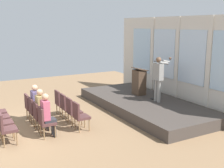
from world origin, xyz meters
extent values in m
plane|color=#846647|center=(0.00, 0.00, 0.00)|extent=(17.72, 17.72, 0.00)
cube|color=silver|center=(0.00, 6.81, 1.83)|extent=(8.40, 0.10, 3.65)
cube|color=silver|center=(-2.52, 6.75, 2.08)|extent=(1.40, 0.04, 2.08)
cube|color=silver|center=(-1.67, 6.76, 1.83)|extent=(0.20, 0.08, 3.65)
cube|color=silver|center=(-0.84, 6.75, 2.08)|extent=(1.40, 0.04, 2.08)
cube|color=silver|center=(0.01, 6.76, 1.83)|extent=(0.20, 0.08, 3.65)
cube|color=silver|center=(0.84, 6.75, 2.08)|extent=(1.40, 0.04, 2.08)
cube|color=silver|center=(1.69, 6.76, 1.83)|extent=(0.20, 0.08, 3.65)
cube|color=#3F3833|center=(0.00, 5.14, 0.20)|extent=(6.22, 2.75, 0.39)
cylinder|color=gray|center=(0.37, 5.44, 0.82)|extent=(0.14, 0.14, 0.85)
cylinder|color=gray|center=(0.55, 5.44, 0.82)|extent=(0.14, 0.14, 0.85)
cube|color=gray|center=(0.46, 5.44, 1.56)|extent=(0.42, 0.22, 0.64)
cube|color=maroon|center=(0.46, 5.55, 1.64)|extent=(0.06, 0.01, 0.38)
sphere|color=brown|center=(0.46, 5.45, 2.02)|extent=(0.21, 0.21, 0.21)
cylinder|color=gray|center=(0.22, 5.52, 1.66)|extent=(0.09, 0.28, 0.45)
cylinder|color=gray|center=(0.62, 5.57, 1.91)|extent=(0.15, 0.36, 0.15)
cylinder|color=gray|center=(0.59, 5.70, 1.95)|extent=(0.11, 0.34, 0.15)
sphere|color=brown|center=(0.51, 5.96, 2.05)|extent=(0.10, 0.10, 0.10)
cylinder|color=black|center=(0.08, 5.57, 0.41)|extent=(0.28, 0.28, 0.03)
cylinder|color=black|center=(0.08, 5.57, 1.15)|extent=(0.02, 0.02, 1.45)
sphere|color=#262626|center=(0.08, 5.57, 1.91)|extent=(0.07, 0.07, 0.07)
cube|color=#4C3828|center=(-0.84, 5.47, 0.92)|extent=(0.52, 0.40, 1.05)
cube|color=#4C3828|center=(-0.84, 5.49, 1.48)|extent=(0.60, 0.48, 0.14)
cylinder|color=olive|center=(-0.73, 2.26, 0.20)|extent=(0.04, 0.04, 0.40)
cylinder|color=olive|center=(-1.09, 2.26, 0.20)|extent=(0.04, 0.04, 0.40)
cylinder|color=olive|center=(-0.73, 1.92, 0.20)|extent=(0.04, 0.04, 0.40)
cylinder|color=olive|center=(-1.09, 1.92, 0.20)|extent=(0.04, 0.04, 0.40)
cube|color=#4C2D2D|center=(-0.91, 2.09, 0.44)|extent=(0.46, 0.44, 0.08)
cube|color=#4C2D2D|center=(-0.91, 1.90, 0.71)|extent=(0.46, 0.06, 0.46)
cylinder|color=olive|center=(-0.12, 2.26, 0.20)|extent=(0.04, 0.04, 0.40)
cylinder|color=olive|center=(-0.48, 2.26, 0.20)|extent=(0.04, 0.04, 0.40)
cylinder|color=olive|center=(-0.12, 1.92, 0.20)|extent=(0.04, 0.04, 0.40)
cylinder|color=olive|center=(-0.48, 1.92, 0.20)|extent=(0.04, 0.04, 0.40)
cube|color=#4C2D2D|center=(-0.30, 2.09, 0.44)|extent=(0.46, 0.44, 0.08)
cube|color=#4C2D2D|center=(-0.30, 1.90, 0.71)|extent=(0.46, 0.06, 0.46)
cylinder|color=olive|center=(0.48, 2.26, 0.20)|extent=(0.04, 0.04, 0.40)
cylinder|color=olive|center=(0.12, 2.26, 0.20)|extent=(0.04, 0.04, 0.40)
cylinder|color=olive|center=(0.48, 1.92, 0.20)|extent=(0.04, 0.04, 0.40)
cylinder|color=olive|center=(0.12, 1.92, 0.20)|extent=(0.04, 0.04, 0.40)
cube|color=#4C2D2D|center=(0.30, 2.09, 0.44)|extent=(0.46, 0.44, 0.08)
cube|color=#4C2D2D|center=(0.30, 1.90, 0.71)|extent=(0.46, 0.06, 0.46)
cylinder|color=olive|center=(1.09, 2.26, 0.20)|extent=(0.04, 0.04, 0.40)
cylinder|color=olive|center=(0.73, 2.26, 0.20)|extent=(0.04, 0.04, 0.40)
cylinder|color=olive|center=(1.09, 1.92, 0.20)|extent=(0.04, 0.04, 0.40)
cylinder|color=olive|center=(0.73, 1.92, 0.20)|extent=(0.04, 0.04, 0.40)
cube|color=#4C2D2D|center=(0.91, 2.09, 0.44)|extent=(0.46, 0.44, 0.08)
cube|color=#4C2D2D|center=(0.91, 1.90, 0.71)|extent=(0.46, 0.06, 0.46)
cylinder|color=olive|center=(-0.73, 1.15, 0.20)|extent=(0.04, 0.04, 0.40)
cylinder|color=olive|center=(-1.09, 1.15, 0.20)|extent=(0.04, 0.04, 0.40)
cylinder|color=olive|center=(-0.73, 0.81, 0.20)|extent=(0.04, 0.04, 0.40)
cylinder|color=olive|center=(-1.09, 0.81, 0.20)|extent=(0.04, 0.04, 0.40)
cube|color=#4C2D2D|center=(-0.91, 0.98, 0.44)|extent=(0.46, 0.44, 0.08)
cube|color=#4C2D2D|center=(-0.91, 0.79, 0.71)|extent=(0.46, 0.06, 0.46)
cylinder|color=olive|center=(-0.12, 1.15, 0.20)|extent=(0.04, 0.04, 0.40)
cylinder|color=olive|center=(-0.48, 1.15, 0.20)|extent=(0.04, 0.04, 0.40)
cylinder|color=olive|center=(-0.12, 0.81, 0.20)|extent=(0.04, 0.04, 0.40)
cylinder|color=olive|center=(-0.48, 0.81, 0.20)|extent=(0.04, 0.04, 0.40)
cube|color=#4C2D2D|center=(-0.30, 0.98, 0.44)|extent=(0.46, 0.44, 0.08)
cube|color=#4C2D2D|center=(-0.30, 0.79, 0.71)|extent=(0.46, 0.06, 0.46)
cylinder|color=#2D2D33|center=(-0.39, 1.16, 0.22)|extent=(0.10, 0.10, 0.44)
cylinder|color=#2D2D33|center=(-0.21, 1.16, 0.22)|extent=(0.10, 0.10, 0.44)
cube|color=#2D2D33|center=(-0.30, 1.04, 0.50)|extent=(0.34, 0.36, 0.12)
cube|color=#594C72|center=(-0.30, 0.93, 0.87)|extent=(0.36, 0.20, 0.61)
sphere|color=tan|center=(-0.30, 0.95, 1.28)|extent=(0.20, 0.20, 0.20)
cylinder|color=olive|center=(0.48, 1.15, 0.20)|extent=(0.04, 0.04, 0.40)
cylinder|color=olive|center=(0.12, 1.15, 0.20)|extent=(0.04, 0.04, 0.40)
cylinder|color=olive|center=(0.48, 0.81, 0.20)|extent=(0.04, 0.04, 0.40)
cylinder|color=olive|center=(0.12, 0.81, 0.20)|extent=(0.04, 0.04, 0.40)
cube|color=#4C2D2D|center=(0.30, 0.98, 0.44)|extent=(0.46, 0.44, 0.08)
cube|color=#4C2D2D|center=(0.30, 0.79, 0.71)|extent=(0.46, 0.06, 0.46)
cylinder|color=#2D2D33|center=(0.21, 1.16, 0.22)|extent=(0.10, 0.10, 0.44)
cylinder|color=#2D2D33|center=(0.39, 1.16, 0.22)|extent=(0.10, 0.10, 0.44)
cube|color=#2D2D33|center=(0.30, 1.04, 0.50)|extent=(0.34, 0.36, 0.12)
cube|color=#997F4C|center=(0.30, 0.93, 0.85)|extent=(0.36, 0.20, 0.59)
sphere|color=tan|center=(0.30, 0.95, 1.26)|extent=(0.20, 0.20, 0.20)
cylinder|color=olive|center=(1.09, 1.15, 0.20)|extent=(0.04, 0.04, 0.40)
cylinder|color=olive|center=(0.73, 1.15, 0.20)|extent=(0.04, 0.04, 0.40)
cylinder|color=olive|center=(1.09, 0.81, 0.20)|extent=(0.04, 0.04, 0.40)
cylinder|color=olive|center=(0.73, 0.81, 0.20)|extent=(0.04, 0.04, 0.40)
cube|color=#4C2D2D|center=(0.91, 0.98, 0.44)|extent=(0.46, 0.44, 0.08)
cube|color=#4C2D2D|center=(0.91, 0.79, 0.71)|extent=(0.46, 0.06, 0.46)
cylinder|color=#2D2D33|center=(0.82, 1.16, 0.22)|extent=(0.10, 0.10, 0.44)
cylinder|color=#2D2D33|center=(1.00, 1.16, 0.22)|extent=(0.10, 0.10, 0.44)
cube|color=#2D2D33|center=(0.91, 1.04, 0.50)|extent=(0.34, 0.36, 0.12)
cube|color=#B24C66|center=(0.91, 0.93, 0.85)|extent=(0.36, 0.20, 0.57)
sphere|color=tan|center=(0.91, 0.95, 1.24)|extent=(0.20, 0.20, 0.20)
cylinder|color=olive|center=(-0.73, 0.04, 0.20)|extent=(0.04, 0.04, 0.40)
cylinder|color=olive|center=(-1.09, 0.04, 0.20)|extent=(0.04, 0.04, 0.40)
cylinder|color=olive|center=(-0.12, 0.04, 0.20)|extent=(0.04, 0.04, 0.40)
cylinder|color=olive|center=(-0.48, 0.04, 0.20)|extent=(0.04, 0.04, 0.40)
cube|color=#4C2D2D|center=(-0.30, -0.13, 0.44)|extent=(0.46, 0.44, 0.08)
cylinder|color=olive|center=(0.48, 0.04, 0.20)|extent=(0.04, 0.04, 0.40)
cylinder|color=olive|center=(0.12, 0.04, 0.20)|extent=(0.04, 0.04, 0.40)
cylinder|color=olive|center=(0.48, -0.30, 0.20)|extent=(0.04, 0.04, 0.40)
cube|color=#4C2D2D|center=(0.30, -0.13, 0.44)|extent=(0.46, 0.44, 0.08)
cylinder|color=olive|center=(1.09, 0.04, 0.20)|extent=(0.04, 0.04, 0.40)
cylinder|color=olive|center=(0.73, 0.04, 0.20)|extent=(0.04, 0.04, 0.40)
cylinder|color=olive|center=(1.09, -0.30, 0.20)|extent=(0.04, 0.04, 0.40)
cylinder|color=olive|center=(0.73, -0.30, 0.20)|extent=(0.04, 0.04, 0.40)
cube|color=#4C2D2D|center=(0.91, -0.13, 0.44)|extent=(0.46, 0.44, 0.08)
cube|color=#4C2D2D|center=(0.91, -0.32, 0.71)|extent=(0.46, 0.06, 0.46)
camera|label=1|loc=(8.82, -1.23, 3.31)|focal=45.20mm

